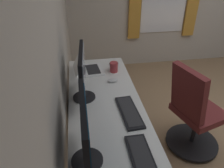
# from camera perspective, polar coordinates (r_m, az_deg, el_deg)

# --- Properties ---
(wall_back) EXTENTS (4.94, 0.10, 2.60)m
(wall_back) POSITION_cam_1_polar(r_m,az_deg,el_deg) (1.62, -15.80, 10.12)
(wall_back) COLOR beige
(wall_back) RESTS_ON ground
(desk) EXTENTS (1.91, 0.63, 0.73)m
(desk) POSITION_cam_1_polar(r_m,az_deg,el_deg) (1.91, -1.50, -7.70)
(desk) COLOR white
(desk) RESTS_ON ground
(drawer_pedestal) EXTENTS (0.40, 0.51, 0.69)m
(drawer_pedestal) POSITION_cam_1_polar(r_m,az_deg,el_deg) (2.30, -2.94, -9.73)
(drawer_pedestal) COLOR white
(drawer_pedestal) RESTS_ON ground
(monitor_primary) EXTENTS (0.53, 0.20, 0.45)m
(monitor_primary) POSITION_cam_1_polar(r_m,az_deg,el_deg) (1.28, -7.00, -11.90)
(monitor_primary) COLOR black
(monitor_primary) RESTS_ON desk
(monitor_secondary) EXTENTS (0.53, 0.20, 0.45)m
(monitor_secondary) POSITION_cam_1_polar(r_m,az_deg,el_deg) (1.85, -7.66, 3.06)
(monitor_secondary) COLOR black
(monitor_secondary) RESTS_ON desk
(laptop_leftmost) EXTENTS (0.32, 0.34, 0.20)m
(laptop_leftmost) POSITION_cam_1_polar(r_m,az_deg,el_deg) (2.39, -6.49, 4.34)
(laptop_leftmost) COLOR white
(laptop_leftmost) RESTS_ON desk
(keyboard_main) EXTENTS (0.43, 0.17, 0.02)m
(keyboard_main) POSITION_cam_1_polar(r_m,az_deg,el_deg) (1.80, 4.50, -7.22)
(keyboard_main) COLOR black
(keyboard_main) RESTS_ON desk
(keyboard_spare) EXTENTS (0.42, 0.14, 0.02)m
(keyboard_spare) POSITION_cam_1_polar(r_m,az_deg,el_deg) (1.46, 7.92, -18.88)
(keyboard_spare) COLOR black
(keyboard_spare) RESTS_ON desk
(mouse_main) EXTENTS (0.06, 0.10, 0.03)m
(mouse_main) POSITION_cam_1_polar(r_m,az_deg,el_deg) (2.53, 0.47, 5.40)
(mouse_main) COLOR black
(mouse_main) RESTS_ON desk
(mouse_spare) EXTENTS (0.06, 0.10, 0.03)m
(mouse_spare) POSITION_cam_1_polar(r_m,az_deg,el_deg) (2.19, 0.13, 0.96)
(mouse_spare) COLOR silver
(mouse_spare) RESTS_ON desk
(coffee_mug) EXTENTS (0.13, 0.09, 0.11)m
(coffee_mug) POSITION_cam_1_polar(r_m,az_deg,el_deg) (2.37, 0.46, 4.45)
(coffee_mug) COLOR #A53338
(coffee_mug) RESTS_ON desk
(office_chair) EXTENTS (0.56, 0.60, 0.97)m
(office_chair) POSITION_cam_1_polar(r_m,az_deg,el_deg) (2.36, 20.43, -7.36)
(office_chair) COLOR maroon
(office_chair) RESTS_ON ground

